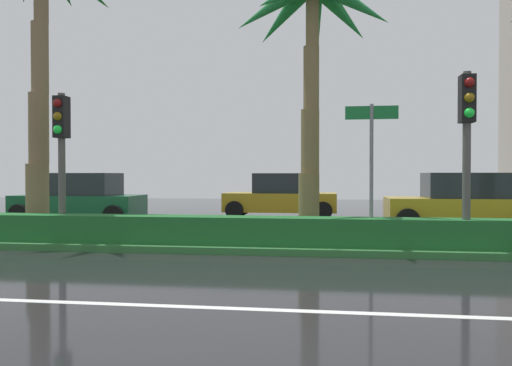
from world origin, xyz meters
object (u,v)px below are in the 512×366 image
object	(u,v)px
traffic_signal_median_right	(467,127)
car_in_traffic_leading	(80,199)
palm_tree_centre_left	(314,18)
car_in_traffic_third	(461,202)
street_name_sign	(371,155)
traffic_signal_median_left	(61,139)
car_in_traffic_second	(282,196)

from	to	relation	value
traffic_signal_median_right	car_in_traffic_leading	size ratio (longest dim) A/B	0.83
palm_tree_centre_left	car_in_traffic_third	distance (m)	7.32
street_name_sign	car_in_traffic_leading	distance (m)	10.88
traffic_signal_median_right	car_in_traffic_third	distance (m)	5.72
traffic_signal_median_left	car_in_traffic_third	size ratio (longest dim) A/B	0.79
palm_tree_centre_left	car_in_traffic_second	bearing A→B (deg)	101.07
traffic_signal_median_right	car_in_traffic_leading	bearing A→B (deg)	153.23
street_name_sign	car_in_traffic_third	world-z (taller)	street_name_sign
traffic_signal_median_left	car_in_traffic_third	distance (m)	11.43
street_name_sign	traffic_signal_median_left	bearing A→B (deg)	179.85
street_name_sign	traffic_signal_median_right	bearing A→B (deg)	-6.66
traffic_signal_median_right	car_in_traffic_second	world-z (taller)	traffic_signal_median_right
street_name_sign	car_in_traffic_third	size ratio (longest dim) A/B	0.70
car_in_traffic_leading	palm_tree_centre_left	bearing A→B (deg)	153.93
palm_tree_centre_left	traffic_signal_median_left	bearing A→B (deg)	-165.75
palm_tree_centre_left	car_in_traffic_second	distance (m)	8.54
street_name_sign	car_in_traffic_leading	xyz separation A→B (m)	(-9.34, 5.43, -1.25)
traffic_signal_median_right	car_in_traffic_leading	distance (m)	12.68
palm_tree_centre_left	traffic_signal_median_right	xyz separation A→B (m)	(3.12, -1.69, -2.84)
palm_tree_centre_left	traffic_signal_median_left	xyz separation A→B (m)	(-5.75, -1.46, -2.98)
street_name_sign	car_in_traffic_third	xyz separation A→B (m)	(3.12, 5.07, -1.25)
traffic_signal_median_left	traffic_signal_median_right	xyz separation A→B (m)	(8.86, -0.24, 0.14)
traffic_signal_median_left	car_in_traffic_leading	bearing A→B (deg)	113.37
traffic_signal_median_left	car_in_traffic_third	bearing A→B (deg)	26.50
traffic_signal_median_right	car_in_traffic_third	xyz separation A→B (m)	(1.26, 5.28, -1.80)
palm_tree_centre_left	car_in_traffic_leading	size ratio (longest dim) A/B	1.56
palm_tree_centre_left	car_in_traffic_leading	xyz separation A→B (m)	(-8.09, 3.96, -4.64)
traffic_signal_median_left	car_in_traffic_second	size ratio (longest dim) A/B	0.79
traffic_signal_median_left	street_name_sign	world-z (taller)	traffic_signal_median_left
traffic_signal_median_left	car_in_traffic_second	bearing A→B (deg)	62.79
street_name_sign	car_in_traffic_second	distance (m)	9.00
street_name_sign	car_in_traffic_leading	world-z (taller)	street_name_sign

